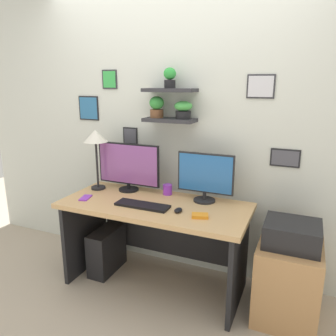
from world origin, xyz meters
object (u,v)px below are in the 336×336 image
object	(u,v)px
desk	(157,225)
desk_lamp	(96,140)
drawer_cabinet	(287,281)
computer_tower_left	(107,250)
monitor_left	(128,166)
computer_mouse	(178,210)
scissors_tray	(200,216)
coffee_mug	(168,189)
monitor_right	(205,176)
keyboard	(142,205)
cell_phone	(86,198)
printer	(292,234)

from	to	relation	value
desk	desk_lamp	world-z (taller)	desk_lamp
drawer_cabinet	computer_tower_left	distance (m)	1.57
monitor_left	drawer_cabinet	bearing A→B (deg)	-7.59
computer_mouse	scissors_tray	xyz separation A→B (m)	(0.18, -0.03, -0.00)
monitor_left	coffee_mug	bearing A→B (deg)	4.33
monitor_left	monitor_right	size ratio (longest dim) A/B	1.28
computer_mouse	keyboard	bearing A→B (deg)	-179.18
desk_lamp	scissors_tray	xyz separation A→B (m)	(1.07, -0.26, -0.44)
drawer_cabinet	coffee_mug	bearing A→B (deg)	168.30
computer_mouse	coffee_mug	world-z (taller)	coffee_mug
coffee_mug	scissors_tray	size ratio (longest dim) A/B	0.75
cell_phone	printer	size ratio (longest dim) A/B	0.37
keyboard	monitor_right	bearing A→B (deg)	37.14
monitor_left	computer_tower_left	world-z (taller)	monitor_left
monitor_left	monitor_right	distance (m)	0.72
coffee_mug	printer	bearing A→B (deg)	-11.70
monitor_left	printer	distance (m)	1.47
desk	computer_tower_left	world-z (taller)	desk
printer	scissors_tray	bearing A→B (deg)	-166.44
computer_mouse	printer	world-z (taller)	computer_mouse
monitor_left	desk_lamp	world-z (taller)	desk_lamp
cell_phone	computer_tower_left	xyz separation A→B (m)	(0.08, 0.15, -0.55)
coffee_mug	scissors_tray	distance (m)	0.56
computer_mouse	drawer_cabinet	xyz separation A→B (m)	(0.82, 0.12, -0.47)
monitor_right	coffee_mug	xyz separation A→B (m)	(-0.35, 0.03, -0.17)
scissors_tray	keyboard	bearing A→B (deg)	176.93
monitor_left	coffee_mug	size ratio (longest dim) A/B	6.67
scissors_tray	desk_lamp	bearing A→B (deg)	166.23
desk_lamp	computer_tower_left	bearing A→B (deg)	-39.21
desk	keyboard	world-z (taller)	keyboard
monitor_right	printer	xyz separation A→B (m)	(0.70, -0.19, -0.29)
cell_phone	scissors_tray	world-z (taller)	scissors_tray
monitor_right	scissors_tray	bearing A→B (deg)	-78.33
drawer_cabinet	cell_phone	bearing A→B (deg)	-174.78
cell_phone	scissors_tray	xyz separation A→B (m)	(1.02, -0.00, 0.01)
printer	monitor_right	bearing A→B (deg)	164.94
computer_mouse	computer_tower_left	bearing A→B (deg)	170.69
desk	cell_phone	distance (m)	0.65
keyboard	coffee_mug	world-z (taller)	coffee_mug
desk	monitor_right	world-z (taller)	monitor_right
coffee_mug	drawer_cabinet	size ratio (longest dim) A/B	0.15
monitor_right	coffee_mug	size ratio (longest dim) A/B	5.23
coffee_mug	printer	world-z (taller)	coffee_mug
desk	computer_tower_left	size ratio (longest dim) A/B	3.81
computer_tower_left	desk_lamp	bearing A→B (deg)	140.79
monitor_left	printer	xyz separation A→B (m)	(1.42, -0.19, -0.30)
desk_lamp	scissors_tray	distance (m)	1.19
desk_lamp	coffee_mug	xyz separation A→B (m)	(0.65, 0.11, -0.41)
desk	scissors_tray	xyz separation A→B (m)	(0.43, -0.18, 0.23)
computer_mouse	printer	size ratio (longest dim) A/B	0.24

